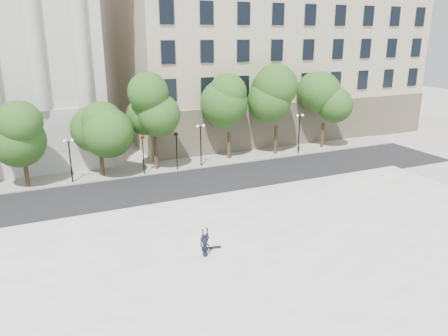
{
  "coord_description": "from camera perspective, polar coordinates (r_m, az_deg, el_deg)",
  "views": [
    {
      "loc": [
        -8.77,
        -15.33,
        12.5
      ],
      "look_at": [
        2.65,
        10.0,
        3.85
      ],
      "focal_mm": 35.0,
      "sensor_mm": 36.0,
      "label": 1
    }
  ],
  "objects": [
    {
      "name": "ground",
      "position": [
        21.64,
        4.72,
        -18.06
      ],
      "size": [
        160.0,
        160.0,
        0.0
      ],
      "primitive_type": "plane",
      "color": "beige",
      "rests_on": "ground"
    },
    {
      "name": "plaza",
      "position": [
        23.74,
        1.14,
        -13.84
      ],
      "size": [
        44.0,
        22.0,
        0.45
      ],
      "primitive_type": "cube",
      "color": "white",
      "rests_on": "ground"
    },
    {
      "name": "street",
      "position": [
        36.66,
        -8.97,
        -2.85
      ],
      "size": [
        60.0,
        8.0,
        0.02
      ],
      "primitive_type": "cube",
      "color": "black",
      "rests_on": "ground"
    },
    {
      "name": "far_sidewalk",
      "position": [
        42.17,
        -11.18,
        -0.2
      ],
      "size": [
        60.0,
        4.0,
        0.12
      ],
      "primitive_type": "cube",
      "color": "#A7A69B",
      "rests_on": "ground"
    },
    {
      "name": "building_east",
      "position": [
        61.41,
        3.81,
        15.99
      ],
      "size": [
        36.0,
        26.15,
        23.0
      ],
      "color": "#BDB190",
      "rests_on": "ground"
    },
    {
      "name": "traffic_light_west",
      "position": [
        39.66,
        -10.64,
        4.23
      ],
      "size": [
        0.91,
        1.87,
        4.24
      ],
      "color": "black",
      "rests_on": "ground"
    },
    {
      "name": "traffic_light_east",
      "position": [
        40.49,
        -6.28,
        4.74
      ],
      "size": [
        0.95,
        1.96,
        4.27
      ],
      "color": "black",
      "rests_on": "ground"
    },
    {
      "name": "person_lying",
      "position": [
        24.99,
        -2.48,
        -10.95
      ],
      "size": [
        0.86,
        1.76,
        0.46
      ],
      "primitive_type": "imported",
      "rotation": [
        -1.54,
        0.0,
        0.15
      ],
      "color": "black",
      "rests_on": "plaza"
    },
    {
      "name": "skateboard",
      "position": [
        25.91,
        -1.19,
        -10.33
      ],
      "size": [
        0.74,
        0.3,
        0.07
      ],
      "primitive_type": "cube",
      "rotation": [
        0.0,
        0.0,
        -0.17
      ],
      "color": "black",
      "rests_on": "plaza"
    },
    {
      "name": "street_trees",
      "position": [
        40.39,
        -11.6,
        6.87
      ],
      "size": [
        45.2,
        4.8,
        8.15
      ],
      "color": "#382619",
      "rests_on": "ground"
    },
    {
      "name": "lamp_posts",
      "position": [
        40.05,
        -11.25,
        3.06
      ],
      "size": [
        36.38,
        0.28,
        4.34
      ],
      "color": "black",
      "rests_on": "ground"
    }
  ]
}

